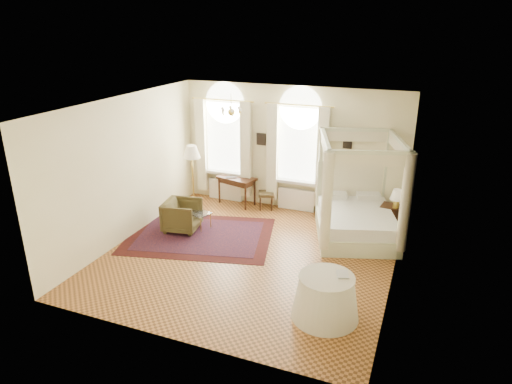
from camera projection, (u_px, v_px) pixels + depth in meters
ground at (249, 256)px, 9.93m from camera, size 6.00×6.00×0.00m
room_walls at (248, 170)px, 9.23m from camera, size 6.00×6.00×6.00m
window_left at (224, 149)px, 12.56m from camera, size 1.62×0.27×3.29m
window_right at (298, 157)px, 11.84m from camera, size 1.62×0.27×3.29m
chandelier at (231, 111)px, 10.26m from camera, size 0.51×0.45×0.50m
wall_pictures at (295, 141)px, 11.82m from camera, size 2.54×0.03×0.39m
canopy_bed at (356, 216)px, 10.63m from camera, size 2.37×2.64×2.40m
nightstand at (390, 218)px, 11.01m from camera, size 0.52×0.48×0.67m
nightstand_lamp at (397, 196)px, 10.66m from camera, size 0.31×0.31×0.46m
writing_desk at (237, 181)px, 12.55m from camera, size 1.15×0.79×0.79m
laptop at (231, 177)px, 12.51m from camera, size 0.35×0.30×0.02m
stool at (266, 195)px, 12.31m from camera, size 0.53×0.53×0.47m
armchair at (182, 215)px, 11.06m from camera, size 0.96×0.94×0.76m
coffee_table at (198, 214)px, 11.20m from camera, size 0.69×0.57×0.40m
floor_lamp at (192, 155)px, 11.95m from camera, size 0.45×0.45×1.76m
oriental_rug at (200, 236)px, 10.88m from camera, size 3.86×3.16×0.01m
side_table at (326, 297)px, 7.78m from camera, size 1.17×1.17×0.79m
book at (337, 274)px, 7.68m from camera, size 0.27×0.31×0.02m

